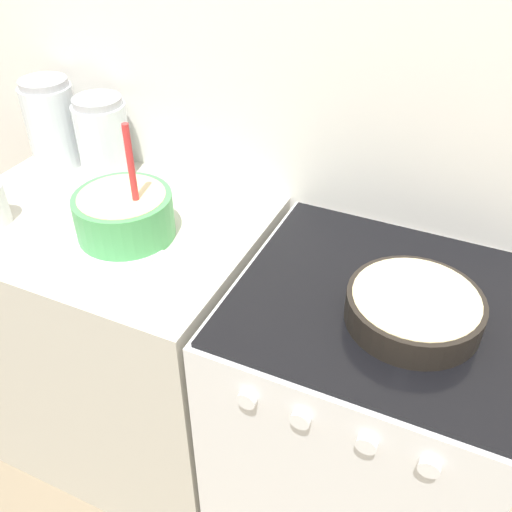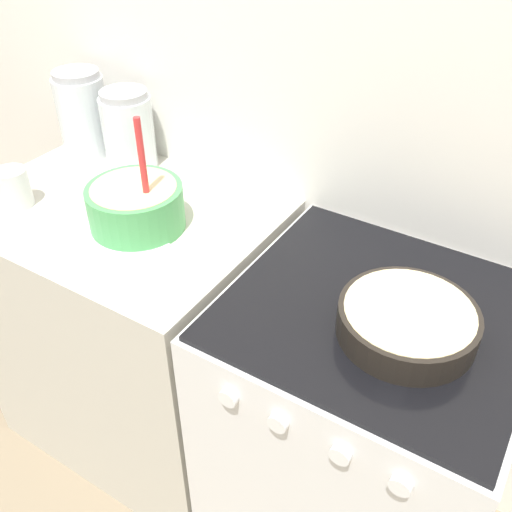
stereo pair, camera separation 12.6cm
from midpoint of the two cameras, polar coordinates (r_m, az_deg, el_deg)
The scene contains 8 objects.
wall_back at distance 1.44m, azimuth 1.72°, elevation 16.92°, with size 4.63×0.05×2.40m.
countertop_cabinet at distance 1.81m, azimuth -14.98°, elevation -8.24°, with size 0.81×0.60×0.89m.
stove at distance 1.57m, azimuth 7.98°, elevation -16.57°, with size 0.64×0.62×0.89m.
mixing_bowl at distance 1.42m, azimuth -15.54°, elevation 4.09°, with size 0.24×0.24×0.30m.
baking_pan at distance 1.17m, azimuth 12.60°, elevation -5.22°, with size 0.27×0.27×0.07m.
storage_jar_left at distance 1.81m, azimuth -21.55°, elevation 11.75°, with size 0.15×0.15×0.25m.
storage_jar_middle at distance 1.70m, azimuth -17.05°, elevation 10.72°, with size 0.15×0.15×0.23m.
recipe_page at distance 1.40m, azimuth -18.30°, elevation -0.20°, with size 0.28×0.29×0.01m.
Camera 1 is at (0.47, -0.65, 1.70)m, focal length 40.00 mm.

